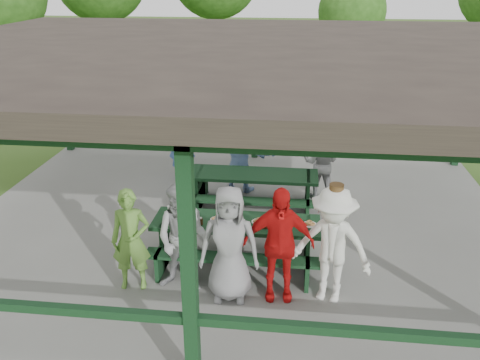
# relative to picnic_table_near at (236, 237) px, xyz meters

# --- Properties ---
(ground) EXTENTS (90.00, 90.00, 0.00)m
(ground) POSITION_rel_picnic_table_near_xyz_m (-0.16, 1.20, -0.57)
(ground) COLOR #35541A
(ground) RESTS_ON ground
(concrete_slab) EXTENTS (10.00, 8.00, 0.10)m
(concrete_slab) POSITION_rel_picnic_table_near_xyz_m (-0.16, 1.20, -0.52)
(concrete_slab) COLOR slate
(concrete_slab) RESTS_ON ground
(pavilion_structure) EXTENTS (10.60, 8.60, 3.24)m
(pavilion_structure) POSITION_rel_picnic_table_near_xyz_m (-0.16, 1.20, 2.59)
(pavilion_structure) COLOR black
(pavilion_structure) RESTS_ON concrete_slab
(picnic_table_near) EXTENTS (2.57, 1.39, 0.75)m
(picnic_table_near) POSITION_rel_picnic_table_near_xyz_m (0.00, 0.00, 0.00)
(picnic_table_near) COLOR black
(picnic_table_near) RESTS_ON concrete_slab
(picnic_table_far) EXTENTS (2.44, 1.39, 0.75)m
(picnic_table_far) POSITION_rel_picnic_table_near_xyz_m (0.08, 2.00, -0.00)
(picnic_table_far) COLOR black
(picnic_table_far) RESTS_ON concrete_slab
(table_setting) EXTENTS (2.36, 0.45, 0.10)m
(table_setting) POSITION_rel_picnic_table_near_xyz_m (-0.04, 0.02, 0.31)
(table_setting) COLOR white
(table_setting) RESTS_ON picnic_table_near
(contestant_green) EXTENTS (0.61, 0.44, 1.53)m
(contestant_green) POSITION_rel_picnic_table_near_xyz_m (-1.41, -0.80, 0.29)
(contestant_green) COLOR #5D8E35
(contestant_green) RESTS_ON concrete_slab
(contestant_grey_left) EXTENTS (0.87, 0.72, 1.65)m
(contestant_grey_left) POSITION_rel_picnic_table_near_xyz_m (-0.65, -0.77, 0.35)
(contestant_grey_left) COLOR #969698
(contestant_grey_left) RESTS_ON concrete_slab
(contestant_grey_mid) EXTENTS (0.86, 0.59, 1.68)m
(contestant_grey_mid) POSITION_rel_picnic_table_near_xyz_m (0.01, -0.88, 0.37)
(contestant_grey_mid) COLOR gray
(contestant_grey_mid) RESTS_ON concrete_slab
(contestant_red) EXTENTS (1.01, 0.49, 1.68)m
(contestant_red) POSITION_rel_picnic_table_near_xyz_m (0.69, -0.79, 0.36)
(contestant_red) COLOR red
(contestant_red) RESTS_ON concrete_slab
(contestant_white_fedora) EXTENTS (1.24, 0.93, 1.76)m
(contestant_white_fedora) POSITION_rel_picnic_table_near_xyz_m (1.41, -0.77, 0.38)
(contestant_white_fedora) COLOR white
(contestant_white_fedora) RESTS_ON concrete_slab
(spectator_lblue) EXTENTS (1.49, 0.80, 1.53)m
(spectator_lblue) POSITION_rel_picnic_table_near_xyz_m (-0.29, 2.92, 0.29)
(spectator_lblue) COLOR #90B3E0
(spectator_lblue) RESTS_ON concrete_slab
(spectator_blue) EXTENTS (0.62, 0.43, 1.61)m
(spectator_blue) POSITION_rel_picnic_table_near_xyz_m (-1.63, 3.40, 0.33)
(spectator_blue) COLOR #4162A9
(spectator_blue) RESTS_ON concrete_slab
(spectator_grey) EXTENTS (0.82, 0.70, 1.49)m
(spectator_grey) POSITION_rel_picnic_table_near_xyz_m (1.38, 2.72, 0.27)
(spectator_grey) COLOR gray
(spectator_grey) RESTS_ON concrete_slab
(pickup_truck) EXTENTS (6.58, 4.42, 1.68)m
(pickup_truck) POSITION_rel_picnic_table_near_xyz_m (0.91, 9.91, 0.26)
(pickup_truck) COLOR silver
(pickup_truck) RESTS_ON ground
(farm_trailer) EXTENTS (4.03, 2.01, 1.40)m
(farm_trailer) POSITION_rel_picnic_table_near_xyz_m (-1.54, 9.24, 0.12)
(farm_trailer) COLOR #1B3A96
(farm_trailer) RESTS_ON ground
(tree_mid) EXTENTS (2.72, 2.72, 4.25)m
(tree_mid) POSITION_rel_picnic_table_near_xyz_m (2.87, 15.00, 2.29)
(tree_mid) COLOR #362515
(tree_mid) RESTS_ON ground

